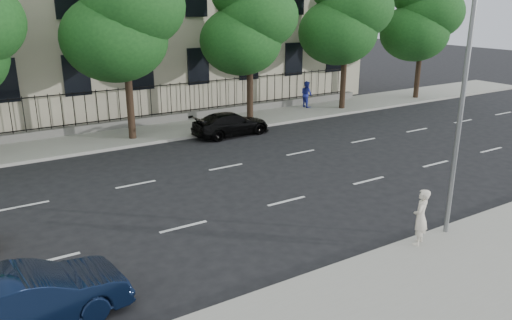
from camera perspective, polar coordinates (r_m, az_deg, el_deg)
The scene contains 14 objects.
ground at distance 16.10m, azimuth 8.72°, elevation -7.56°, with size 120.00×120.00×0.00m, color black.
near_sidewalk at distance 13.67m, azimuth 19.93°, elevation -13.04°, with size 60.00×4.00×0.15m, color gray.
far_sidewalk at distance 27.56m, azimuth -10.49°, elevation 3.30°, with size 60.00×4.00×0.15m, color gray.
lane_markings at distance 19.63m, azimuth -0.29°, elevation -2.57°, with size 49.60×4.62×0.01m, color silver, non-canonical shape.
iron_fence at distance 28.97m, azimuth -11.82°, elevation 5.09°, with size 30.00×0.50×2.20m.
street_light at distance 15.31m, azimuth 21.32°, elevation 10.27°, with size 0.25×3.32×8.05m.
tree_c at distance 25.46m, azimuth -15.02°, elevation 16.27°, with size 5.89×5.50×9.80m.
tree_d at distance 28.39m, azimuth -0.84°, elevation 15.79°, with size 5.34×4.94×8.84m.
tree_e at distance 32.56m, azimuth 10.20°, elevation 16.41°, with size 5.71×5.31×9.46m.
tree_f at distance 37.60m, azimuth 18.45°, elevation 15.48°, with size 5.52×5.12×9.01m.
navy_sedan at distance 12.12m, azimuth -24.81°, elevation -14.41°, with size 1.50×4.31×1.42m, color black.
black_sedan at distance 26.37m, azimuth -2.90°, elevation 4.14°, with size 1.73×4.26×1.24m, color black.
woman_near at distance 14.96m, azimuth 18.30°, elevation -6.20°, with size 0.61×0.40×1.67m, color beige.
pedestrian_far at distance 32.89m, azimuth 5.80°, elevation 7.49°, with size 0.82×0.64×1.70m, color #222C9B.
Camera 1 is at (-9.68, -10.90, 6.84)m, focal length 35.00 mm.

